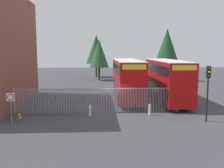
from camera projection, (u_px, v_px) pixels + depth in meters
name	position (u px, v px, depth m)	size (l,w,h in m)	color
ground_plane	(110.00, 96.00, 30.19)	(100.00, 100.00, 0.00)	#3D3D42
palisade_fence	(98.00, 99.00, 22.03)	(14.60, 0.14, 2.35)	gray
double_decker_bus_near_gate	(167.00, 79.00, 26.84)	(2.54, 10.81, 4.42)	#B70C0C
double_decker_bus_behind_fence_left	(127.00, 78.00, 27.63)	(2.54, 10.81, 4.42)	#B70C0C
bollard_near_left	(90.00, 111.00, 20.95)	(0.20, 0.20, 0.95)	silver
bollard_center_front	(150.00, 110.00, 21.22)	(0.20, 0.20, 0.95)	silver
traffic_cone_by_gate	(20.00, 115.00, 20.27)	(0.34, 0.34, 0.59)	orange
speed_limit_sign_post	(11.00, 101.00, 18.48)	(0.60, 0.14, 2.40)	slate
traffic_light_kerbside	(208.00, 83.00, 19.01)	(0.28, 0.33, 4.30)	black
tree_tall_back	(167.00, 47.00, 44.81)	(4.54, 4.54, 9.26)	#4C3823
tree_short_side	(96.00, 49.00, 50.59)	(4.02, 4.02, 8.57)	#4C3823
tree_mid_row	(99.00, 53.00, 45.43)	(3.56, 3.56, 7.47)	#4C3823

